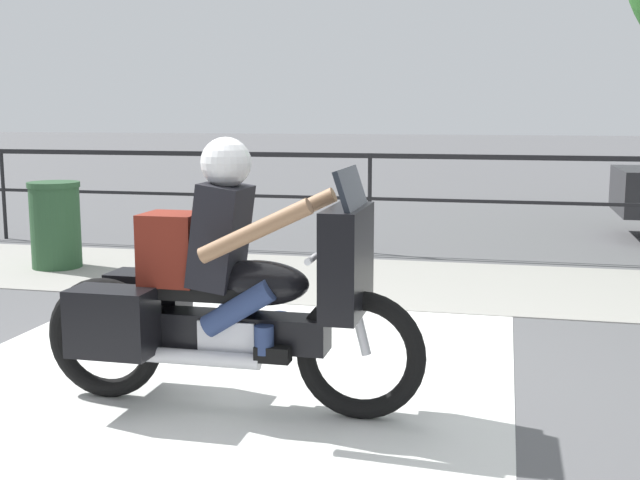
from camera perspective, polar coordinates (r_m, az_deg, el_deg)
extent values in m
plane|color=#565659|center=(5.21, -5.95, -10.35)|extent=(120.00, 120.00, 0.00)
cube|color=#99968E|center=(8.39, 1.62, -2.81)|extent=(44.00, 2.40, 0.01)
cube|color=silver|center=(5.09, -8.43, -10.84)|extent=(3.77, 6.00, 0.01)
cube|color=black|center=(9.86, 3.58, 6.00)|extent=(36.00, 0.04, 0.06)
cube|color=black|center=(9.90, 3.55, 2.95)|extent=(36.00, 0.03, 0.04)
cylinder|color=black|center=(11.86, -21.58, 3.05)|extent=(0.05, 0.05, 1.24)
cylinder|color=black|center=(9.90, 3.55, 2.60)|extent=(0.05, 0.05, 1.24)
torus|color=black|center=(4.57, 2.89, -8.19)|extent=(0.75, 0.11, 0.75)
torus|color=black|center=(5.08, -15.03, -6.73)|extent=(0.75, 0.11, 0.75)
cube|color=black|center=(4.74, -6.58, -6.36)|extent=(1.20, 0.22, 0.20)
cube|color=silver|center=(4.74, -6.21, -6.97)|extent=(0.34, 0.26, 0.26)
ellipsoid|color=black|center=(4.61, -4.43, -3.05)|extent=(0.60, 0.30, 0.26)
cube|color=black|center=(4.74, -8.43, -3.54)|extent=(0.69, 0.28, 0.08)
cube|color=black|center=(4.46, 1.93, -1.49)|extent=(0.20, 0.62, 0.60)
cube|color=#1E232B|center=(4.40, 2.21, 3.63)|extent=(0.10, 0.53, 0.24)
cylinder|color=silver|center=(4.48, 0.18, -0.79)|extent=(0.04, 0.70, 0.04)
cylinder|color=silver|center=(4.70, -9.41, -8.21)|extent=(0.87, 0.09, 0.09)
cube|color=black|center=(4.75, -14.55, -5.65)|extent=(0.48, 0.28, 0.39)
cube|color=black|center=(5.17, -12.09, -4.37)|extent=(0.48, 0.28, 0.39)
cylinder|color=silver|center=(4.51, 2.54, -4.89)|extent=(0.18, 0.06, 0.54)
cube|color=black|center=(4.64, -7.07, 0.31)|extent=(0.32, 0.36, 0.62)
sphere|color=#8C6647|center=(4.58, -6.70, 5.24)|extent=(0.23, 0.23, 0.23)
sphere|color=silver|center=(4.58, -6.70, 5.49)|extent=(0.29, 0.29, 0.29)
cylinder|color=navy|center=(4.52, -5.84, -4.88)|extent=(0.44, 0.13, 0.34)
cylinder|color=navy|center=(4.52, -3.99, -7.08)|extent=(0.11, 0.11, 0.16)
cube|color=black|center=(4.53, -3.37, -8.10)|extent=(0.20, 0.10, 0.09)
cylinder|color=navy|center=(4.80, -4.68, -4.05)|extent=(0.44, 0.13, 0.34)
cylinder|color=navy|center=(4.80, -2.94, -6.12)|extent=(0.11, 0.11, 0.16)
cube|color=black|center=(4.81, -2.36, -7.08)|extent=(0.20, 0.10, 0.09)
cylinder|color=#8C6647|center=(4.25, -4.68, 0.61)|extent=(0.64, 0.09, 0.37)
cylinder|color=#8C6647|center=(4.82, -2.51, 1.63)|extent=(0.64, 0.09, 0.37)
cube|color=maroon|center=(4.76, -10.45, -0.61)|extent=(0.33, 0.31, 0.42)
cylinder|color=#284C2D|center=(9.42, -18.28, 0.82)|extent=(0.54, 0.54, 0.91)
cylinder|color=#284C2D|center=(9.36, -18.43, 3.76)|extent=(0.57, 0.57, 0.06)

